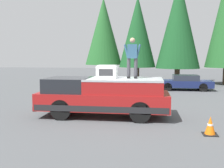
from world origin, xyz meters
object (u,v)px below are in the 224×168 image
at_px(pickup_truck, 104,96).
at_px(compressor_unit, 107,72).
at_px(person_on_truck_bed, 132,57).
at_px(traffic_cone, 210,126).
at_px(parked_car_navy, 184,82).

relative_size(pickup_truck, compressor_unit, 6.60).
xyz_separation_m(person_on_truck_bed, traffic_cone, (-2.21, -2.71, -2.26)).
xyz_separation_m(pickup_truck, person_on_truck_bed, (0.10, -1.21, 1.68)).
bearing_deg(pickup_truck, compressor_unit, -71.28).
distance_m(person_on_truck_bed, traffic_cone, 4.16).
relative_size(person_on_truck_bed, traffic_cone, 2.73).
bearing_deg(parked_car_navy, pickup_truck, 153.68).
distance_m(compressor_unit, person_on_truck_bed, 1.24).
xyz_separation_m(compressor_unit, person_on_truck_bed, (0.05, -1.06, 0.62)).
bearing_deg(person_on_truck_bed, pickup_truck, 94.74).
distance_m(person_on_truck_bed, parked_car_navy, 10.08).
bearing_deg(pickup_truck, person_on_truck_bed, -85.26).
relative_size(parked_car_navy, traffic_cone, 6.61).
bearing_deg(traffic_cone, pickup_truck, 61.70).
xyz_separation_m(person_on_truck_bed, parked_car_navy, (9.27, -3.43, -1.97)).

